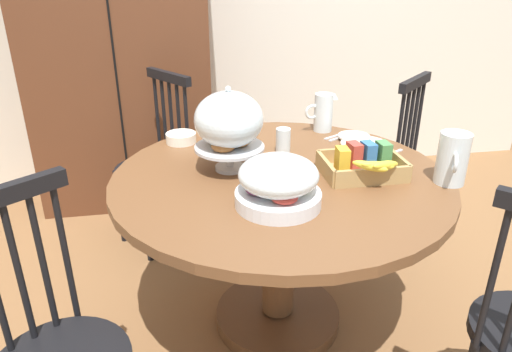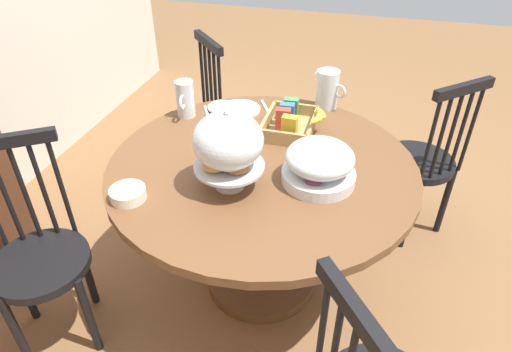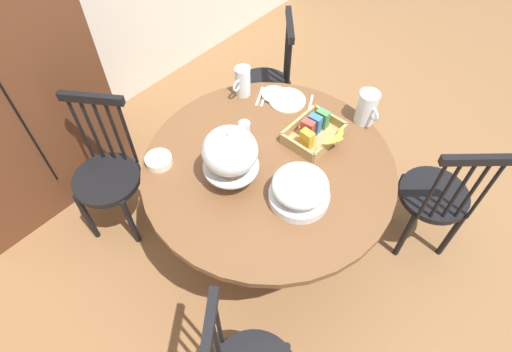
{
  "view_description": "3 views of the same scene",
  "coord_description": "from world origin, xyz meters",
  "px_view_note": "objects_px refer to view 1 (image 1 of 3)",
  "views": [
    {
      "loc": [
        -0.48,
        -1.64,
        1.52
      ],
      "look_at": [
        -0.18,
        0.04,
        0.74
      ],
      "focal_mm": 33.42,
      "sensor_mm": 36.0,
      "label": 1
    },
    {
      "loc": [
        -1.65,
        -0.37,
        1.82
      ],
      "look_at": [
        -0.18,
        0.04,
        0.74
      ],
      "focal_mm": 31.65,
      "sensor_mm": 36.0,
      "label": 2
    },
    {
      "loc": [
        -1.18,
        -0.86,
        2.46
      ],
      "look_at": [
        -0.18,
        0.04,
        0.74
      ],
      "focal_mm": 29.75,
      "sensor_mm": 36.0,
      "label": 3
    }
  ],
  "objects_px": {
    "pastry_stand_with_dome": "(229,123)",
    "fruit_platter_covered": "(278,183)",
    "windsor_chair_facing_door": "(380,166)",
    "china_plate_small": "(354,136)",
    "dining_table": "(280,215)",
    "wooden_armoire": "(119,53)",
    "orange_juice_pitcher": "(452,161)",
    "china_plate_large": "(365,145)",
    "milk_pitcher": "(323,114)",
    "drinking_glass": "(283,141)",
    "cereal_bowl": "(181,138)",
    "windsor_chair_far_side": "(155,169)",
    "cereal_basket": "(363,164)"
  },
  "relations": [
    {
      "from": "pastry_stand_with_dome",
      "to": "fruit_platter_covered",
      "type": "bearing_deg",
      "value": -69.52
    },
    {
      "from": "windsor_chair_facing_door",
      "to": "pastry_stand_with_dome",
      "type": "distance_m",
      "value": 1.18
    },
    {
      "from": "pastry_stand_with_dome",
      "to": "china_plate_small",
      "type": "xyz_separation_m",
      "value": [
        0.62,
        0.25,
        -0.18
      ]
    },
    {
      "from": "china_plate_small",
      "to": "dining_table",
      "type": "bearing_deg",
      "value": -142.43
    },
    {
      "from": "wooden_armoire",
      "to": "dining_table",
      "type": "distance_m",
      "value": 1.68
    },
    {
      "from": "pastry_stand_with_dome",
      "to": "orange_juice_pitcher",
      "type": "relative_size",
      "value": 1.73
    },
    {
      "from": "fruit_platter_covered",
      "to": "china_plate_large",
      "type": "distance_m",
      "value": 0.72
    },
    {
      "from": "windsor_chair_facing_door",
      "to": "china_plate_large",
      "type": "xyz_separation_m",
      "value": [
        -0.28,
        -0.4,
        0.29
      ]
    },
    {
      "from": "dining_table",
      "to": "milk_pitcher",
      "type": "bearing_deg",
      "value": 56.44
    },
    {
      "from": "windsor_chair_facing_door",
      "to": "china_plate_large",
      "type": "distance_m",
      "value": 0.57
    },
    {
      "from": "wooden_armoire",
      "to": "pastry_stand_with_dome",
      "type": "relative_size",
      "value": 5.7
    },
    {
      "from": "china_plate_small",
      "to": "drinking_glass",
      "type": "bearing_deg",
      "value": -164.75
    },
    {
      "from": "milk_pitcher",
      "to": "cereal_bowl",
      "type": "height_order",
      "value": "milk_pitcher"
    },
    {
      "from": "china_plate_large",
      "to": "drinking_glass",
      "type": "bearing_deg",
      "value": -178.16
    },
    {
      "from": "drinking_glass",
      "to": "windsor_chair_far_side",
      "type": "bearing_deg",
      "value": 135.37
    },
    {
      "from": "orange_juice_pitcher",
      "to": "milk_pitcher",
      "type": "distance_m",
      "value": 0.73
    },
    {
      "from": "pastry_stand_with_dome",
      "to": "china_plate_small",
      "type": "distance_m",
      "value": 0.69
    },
    {
      "from": "dining_table",
      "to": "windsor_chair_facing_door",
      "type": "bearing_deg",
      "value": 41.25
    },
    {
      "from": "windsor_chair_facing_door",
      "to": "cereal_basket",
      "type": "height_order",
      "value": "windsor_chair_facing_door"
    },
    {
      "from": "windsor_chair_facing_door",
      "to": "orange_juice_pitcher",
      "type": "bearing_deg",
      "value": -97.92
    },
    {
      "from": "china_plate_small",
      "to": "drinking_glass",
      "type": "relative_size",
      "value": 1.36
    },
    {
      "from": "windsor_chair_far_side",
      "to": "windsor_chair_facing_door",
      "type": "bearing_deg",
      "value": -7.85
    },
    {
      "from": "wooden_armoire",
      "to": "windsor_chair_facing_door",
      "type": "height_order",
      "value": "wooden_armoire"
    },
    {
      "from": "milk_pitcher",
      "to": "cereal_basket",
      "type": "xyz_separation_m",
      "value": [
        -0.01,
        -0.55,
        -0.04
      ]
    },
    {
      "from": "cereal_basket",
      "to": "fruit_platter_covered",
      "type": "bearing_deg",
      "value": -153.8
    },
    {
      "from": "cereal_bowl",
      "to": "drinking_glass",
      "type": "bearing_deg",
      "value": -25.18
    },
    {
      "from": "cereal_basket",
      "to": "china_plate_large",
      "type": "xyz_separation_m",
      "value": [
        0.13,
        0.31,
        -0.04
      ]
    },
    {
      "from": "windsor_chair_facing_door",
      "to": "milk_pitcher",
      "type": "distance_m",
      "value": 0.57
    },
    {
      "from": "windsor_chair_facing_door",
      "to": "wooden_armoire",
      "type": "bearing_deg",
      "value": 150.44
    },
    {
      "from": "drinking_glass",
      "to": "dining_table",
      "type": "bearing_deg",
      "value": -105.03
    },
    {
      "from": "wooden_armoire",
      "to": "cereal_basket",
      "type": "bearing_deg",
      "value": -55.87
    },
    {
      "from": "windsor_chair_far_side",
      "to": "milk_pitcher",
      "type": "bearing_deg",
      "value": -21.08
    },
    {
      "from": "pastry_stand_with_dome",
      "to": "cereal_bowl",
      "type": "distance_m",
      "value": 0.44
    },
    {
      "from": "windsor_chair_far_side",
      "to": "pastry_stand_with_dome",
      "type": "xyz_separation_m",
      "value": [
        0.34,
        -0.73,
        0.49
      ]
    },
    {
      "from": "fruit_platter_covered",
      "to": "orange_juice_pitcher",
      "type": "distance_m",
      "value": 0.69
    },
    {
      "from": "cereal_basket",
      "to": "drinking_glass",
      "type": "height_order",
      "value": "cereal_basket"
    },
    {
      "from": "windsor_chair_facing_door",
      "to": "drinking_glass",
      "type": "bearing_deg",
      "value": -148.46
    },
    {
      "from": "windsor_chair_far_side",
      "to": "fruit_platter_covered",
      "type": "height_order",
      "value": "windsor_chair_far_side"
    },
    {
      "from": "windsor_chair_facing_door",
      "to": "pastry_stand_with_dome",
      "type": "relative_size",
      "value": 2.83
    },
    {
      "from": "cereal_basket",
      "to": "windsor_chair_facing_door",
      "type": "bearing_deg",
      "value": 59.6
    },
    {
      "from": "wooden_armoire",
      "to": "china_plate_large",
      "type": "relative_size",
      "value": 8.91
    },
    {
      "from": "cereal_basket",
      "to": "cereal_bowl",
      "type": "relative_size",
      "value": 2.26
    },
    {
      "from": "pastry_stand_with_dome",
      "to": "cereal_bowl",
      "type": "relative_size",
      "value": 2.46
    },
    {
      "from": "orange_juice_pitcher",
      "to": "china_plate_large",
      "type": "relative_size",
      "value": 0.9
    },
    {
      "from": "windsor_chair_far_side",
      "to": "cereal_basket",
      "type": "relative_size",
      "value": 3.09
    },
    {
      "from": "windsor_chair_facing_door",
      "to": "drinking_glass",
      "type": "distance_m",
      "value": 0.86
    },
    {
      "from": "wooden_armoire",
      "to": "china_plate_small",
      "type": "height_order",
      "value": "wooden_armoire"
    },
    {
      "from": "pastry_stand_with_dome",
      "to": "drinking_glass",
      "type": "height_order",
      "value": "pastry_stand_with_dome"
    },
    {
      "from": "cereal_basket",
      "to": "china_plate_small",
      "type": "xyz_separation_m",
      "value": [
        0.11,
        0.39,
        -0.03
      ]
    },
    {
      "from": "wooden_armoire",
      "to": "fruit_platter_covered",
      "type": "relative_size",
      "value": 6.53
    }
  ]
}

